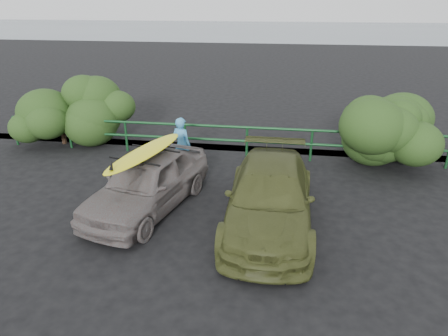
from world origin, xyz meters
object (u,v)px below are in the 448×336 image
(guardrail, at_px, (216,140))
(surfboard, at_px, (145,152))
(sedan, at_px, (148,182))
(man, at_px, (182,145))
(olive_vehicle, at_px, (270,197))

(guardrail, height_order, surfboard, surfboard)
(sedan, bearing_deg, guardrail, 88.94)
(man, relative_size, surfboard, 0.56)
(sedan, distance_m, olive_vehicle, 2.92)
(olive_vehicle, height_order, man, man)
(guardrail, xyz_separation_m, olive_vehicle, (1.89, -3.96, 0.15))
(olive_vehicle, xyz_separation_m, man, (-2.65, 2.58, 0.15))
(guardrail, xyz_separation_m, sedan, (-1.02, -3.67, 0.16))
(man, bearing_deg, olive_vehicle, 157.39)
(olive_vehicle, distance_m, surfboard, 3.03)
(olive_vehicle, height_order, surfboard, surfboard)
(sedan, height_order, man, man)
(sedan, distance_m, man, 2.31)
(guardrail, distance_m, man, 1.60)
(guardrail, bearing_deg, man, -118.74)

